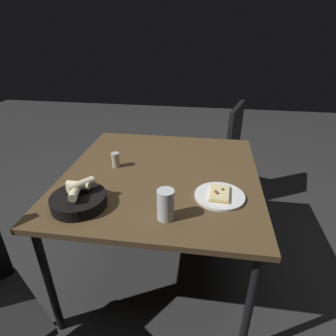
{
  "coord_description": "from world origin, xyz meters",
  "views": [
    {
      "loc": [
        -1.39,
        -0.24,
        1.53
      ],
      "look_at": [
        0.01,
        -0.04,
        0.77
      ],
      "focal_mm": 30.02,
      "sensor_mm": 36.0,
      "label": 1
    }
  ],
  "objects_px": {
    "pizza_plate": "(220,195)",
    "bread_basket": "(79,199)",
    "beer_glass": "(166,206)",
    "dining_table": "(161,181)",
    "chair_far": "(220,146)",
    "pepper_shaker": "(116,161)"
  },
  "relations": [
    {
      "from": "pizza_plate",
      "to": "bread_basket",
      "type": "relative_size",
      "value": 0.96
    },
    {
      "from": "bread_basket",
      "to": "beer_glass",
      "type": "bearing_deg",
      "value": -94.88
    },
    {
      "from": "bread_basket",
      "to": "beer_glass",
      "type": "relative_size",
      "value": 1.81
    },
    {
      "from": "dining_table",
      "to": "beer_glass",
      "type": "xyz_separation_m",
      "value": [
        -0.4,
        -0.09,
        0.12
      ]
    },
    {
      "from": "chair_far",
      "to": "bread_basket",
      "type": "bearing_deg",
      "value": 152.06
    },
    {
      "from": "bread_basket",
      "to": "chair_far",
      "type": "xyz_separation_m",
      "value": [
        1.32,
        -0.7,
        -0.26
      ]
    },
    {
      "from": "beer_glass",
      "to": "chair_far",
      "type": "bearing_deg",
      "value": -11.76
    },
    {
      "from": "pizza_plate",
      "to": "beer_glass",
      "type": "height_order",
      "value": "beer_glass"
    },
    {
      "from": "pizza_plate",
      "to": "pepper_shaker",
      "type": "height_order",
      "value": "pepper_shaker"
    },
    {
      "from": "dining_table",
      "to": "pepper_shaker",
      "type": "relative_size",
      "value": 12.9
    },
    {
      "from": "dining_table",
      "to": "pizza_plate",
      "type": "distance_m",
      "value": 0.39
    },
    {
      "from": "pizza_plate",
      "to": "beer_glass",
      "type": "relative_size",
      "value": 1.73
    },
    {
      "from": "pepper_shaker",
      "to": "dining_table",
      "type": "bearing_deg",
      "value": -98.37
    },
    {
      "from": "pizza_plate",
      "to": "pepper_shaker",
      "type": "xyz_separation_m",
      "value": [
        0.24,
        0.61,
        0.03
      ]
    },
    {
      "from": "pizza_plate",
      "to": "dining_table",
      "type": "bearing_deg",
      "value": 58.68
    },
    {
      "from": "dining_table",
      "to": "chair_far",
      "type": "height_order",
      "value": "chair_far"
    },
    {
      "from": "pepper_shaker",
      "to": "chair_far",
      "type": "relative_size",
      "value": 0.1
    },
    {
      "from": "pizza_plate",
      "to": "chair_far",
      "type": "xyz_separation_m",
      "value": [
        1.15,
        -0.04,
        -0.24
      ]
    },
    {
      "from": "pizza_plate",
      "to": "chair_far",
      "type": "distance_m",
      "value": 1.18
    },
    {
      "from": "dining_table",
      "to": "bread_basket",
      "type": "relative_size",
      "value": 4.4
    },
    {
      "from": "pizza_plate",
      "to": "bread_basket",
      "type": "height_order",
      "value": "bread_basket"
    },
    {
      "from": "dining_table",
      "to": "chair_far",
      "type": "relative_size",
      "value": 1.27
    }
  ]
}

